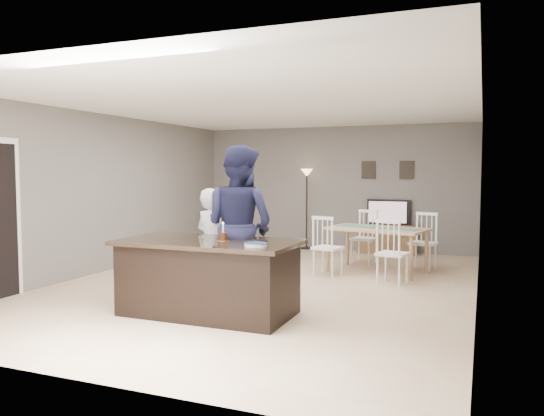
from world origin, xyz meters
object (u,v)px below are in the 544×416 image
at_px(birthday_cake, 223,236).
at_px(plate_stack, 256,245).
at_px(kitchen_island, 208,277).
at_px(woman, 212,245).
at_px(tv_console, 387,239).
at_px(floor_lamp, 307,187).
at_px(man, 239,226).
at_px(dining_table, 377,235).
at_px(television, 388,212).

bearing_deg(birthday_cake, plate_stack, -27.29).
xyz_separation_m(kitchen_island, woman, (-0.29, 0.63, 0.29)).
xyz_separation_m(tv_console, floor_lamp, (-1.78, 0.02, 1.08)).
distance_m(plate_stack, floor_lamp, 6.02).
distance_m(man, floor_lamp, 5.11).
height_order(woman, plate_stack, woman).
xyz_separation_m(man, plate_stack, (0.58, -0.82, -0.11)).
relative_size(plate_stack, dining_table, 0.12).
height_order(man, birthday_cake, man).
bearing_deg(dining_table, man, -100.88).
height_order(kitchen_island, birthday_cake, birthday_cake).
distance_m(kitchen_island, tv_console, 5.70).
height_order(tv_console, birthday_cake, birthday_cake).
bearing_deg(television, dining_table, 94.78).
distance_m(television, birthday_cake, 5.72).
bearing_deg(birthday_cake, television, 79.84).
relative_size(tv_console, plate_stack, 4.68).
bearing_deg(floor_lamp, kitchen_island, -84.07).
distance_m(television, plate_stack, 5.92).
bearing_deg(man, television, -88.60).
distance_m(birthday_cake, plate_stack, 0.61).
height_order(television, birthday_cake, television).
bearing_deg(woman, tv_console, -85.94).
relative_size(woman, dining_table, 0.70).
bearing_deg(dining_table, birthday_cake, -96.93).
bearing_deg(plate_stack, tv_console, 85.46).
xyz_separation_m(birthday_cake, floor_lamp, (-0.77, 5.57, 0.42)).
relative_size(tv_console, birthday_cake, 5.47).
height_order(television, woman, woman).
relative_size(tv_console, television, 1.31).
relative_size(kitchen_island, tv_console, 1.79).
bearing_deg(floor_lamp, birthday_cake, -82.12).
distance_m(birthday_cake, floor_lamp, 5.64).
distance_m(tv_console, dining_table, 2.20).
bearing_deg(floor_lamp, plate_stack, -77.33).
height_order(man, floor_lamp, man).
relative_size(kitchen_island, dining_table, 1.01).
height_order(birthday_cake, floor_lamp, floor_lamp).
height_order(kitchen_island, television, television).
height_order(tv_console, television, television).
xyz_separation_m(kitchen_island, dining_table, (1.39, 3.40, 0.18)).
height_order(woman, floor_lamp, floor_lamp).
distance_m(television, woman, 5.23).
relative_size(man, floor_lamp, 1.16).
relative_size(man, plate_stack, 8.00).
xyz_separation_m(kitchen_island, television, (1.20, 5.64, 0.41)).
xyz_separation_m(tv_console, woman, (-1.49, -4.94, 0.45)).
height_order(kitchen_island, floor_lamp, floor_lamp).
xyz_separation_m(dining_table, floor_lamp, (-1.97, 2.19, 0.74)).
relative_size(birthday_cake, plate_stack, 0.85).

